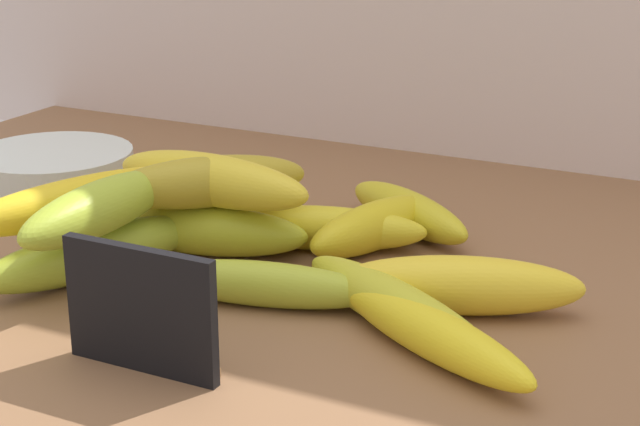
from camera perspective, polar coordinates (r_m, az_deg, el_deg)
name	(u,v)px	position (r cm, az deg, el deg)	size (l,w,h in cm)	color
counter_top	(281,290)	(82.41, -2.20, -4.27)	(110.00, 76.00, 3.00)	brown
chalkboard_sign	(138,313)	(66.34, -10.03, -5.50)	(11.00, 1.80, 8.40)	black
fruit_bowl	(53,168)	(106.52, -14.55, 2.42)	(15.96, 15.96, 3.54)	silver
banana_0	(376,226)	(86.22, 3.10, -0.70)	(15.19, 4.04, 4.04)	gold
banana_1	(432,333)	(68.15, 6.19, -6.61)	(18.34, 3.41, 3.41)	yellow
banana_2	(459,285)	(74.53, 7.73, -3.99)	(17.87, 4.31, 4.31)	yellow
banana_3	(208,230)	(85.25, -6.25, -0.97)	(17.03, 4.19, 4.19)	#AFB625
banana_4	(408,211)	(90.45, 4.90, 0.09)	(15.82, 3.67, 3.67)	gold
banana_5	(210,203)	(92.09, -6.09, 0.56)	(19.49, 4.18, 4.18)	yellow
banana_6	(395,306)	(71.56, 4.20, -5.17)	(20.22, 3.60, 3.60)	gold
banana_7	(264,284)	(75.40, -3.14, -3.95)	(17.52, 3.36, 3.36)	#ABB92E
banana_8	(94,253)	(82.00, -12.40, -2.16)	(19.56, 4.12, 4.12)	#9EB22C
banana_9	(320,228)	(85.93, -0.01, -0.84)	(17.94, 3.76, 3.76)	gold
banana_10	(211,180)	(84.24, -6.04, 1.84)	(18.30, 4.29, 4.29)	yellow
banana_11	(208,182)	(83.88, -6.22, 1.73)	(16.37, 4.21, 4.21)	#AD9525
banana_12	(83,200)	(82.11, -12.98, 0.73)	(20.93, 3.71, 3.71)	yellow
banana_13	(99,208)	(79.29, -12.14, 0.27)	(16.64, 4.07, 4.07)	#A4BD31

